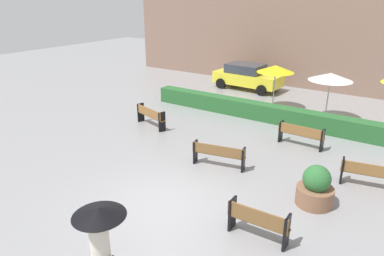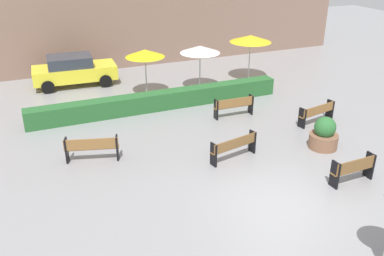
{
  "view_description": "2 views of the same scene",
  "coord_description": "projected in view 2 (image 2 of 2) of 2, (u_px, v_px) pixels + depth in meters",
  "views": [
    {
      "loc": [
        5.49,
        -6.76,
        5.69
      ],
      "look_at": [
        -1.45,
        3.57,
        0.92
      ],
      "focal_mm": 32.95,
      "sensor_mm": 36.0,
      "label": 1
    },
    {
      "loc": [
        -6.23,
        -8.36,
        7.1
      ],
      "look_at": [
        -1.08,
        3.9,
        0.99
      ],
      "focal_mm": 38.97,
      "sensor_mm": 36.0,
      "label": 2
    }
  ],
  "objects": [
    {
      "name": "ground_plane",
      "position": [
        278.0,
        204.0,
        12.16
      ],
      "size": [
        60.0,
        60.0,
        0.0
      ],
      "primitive_type": "plane",
      "color": "gray"
    },
    {
      "name": "parked_car",
      "position": [
        74.0,
        70.0,
        21.64
      ],
      "size": [
        4.29,
        2.15,
        1.57
      ],
      "color": "yellow",
      "rests_on": "ground"
    },
    {
      "name": "patio_umbrella_yellow_far",
      "position": [
        251.0,
        39.0,
        21.74
      ],
      "size": [
        2.18,
        2.18,
        2.45
      ],
      "color": "silver",
      "rests_on": "ground"
    },
    {
      "name": "patio_umbrella_white",
      "position": [
        200.0,
        49.0,
        20.33
      ],
      "size": [
        1.98,
        1.98,
        2.29
      ],
      "color": "silver",
      "rests_on": "ground"
    },
    {
      "name": "hedge_strip",
      "position": [
        160.0,
        101.0,
        18.76
      ],
      "size": [
        11.57,
        0.7,
        0.79
      ],
      "primitive_type": "cube",
      "color": "#28602D",
      "rests_on": "ground"
    },
    {
      "name": "bench_mid_center",
      "position": [
        234.0,
        146.0,
        14.42
      ],
      "size": [
        1.88,
        0.68,
        0.84
      ],
      "color": "brown",
      "rests_on": "ground"
    },
    {
      "name": "bench_far_left",
      "position": [
        92.0,
        147.0,
        14.3
      ],
      "size": [
        1.85,
        0.82,
        0.89
      ],
      "color": "olive",
      "rests_on": "ground"
    },
    {
      "name": "bench_near_right",
      "position": [
        354.0,
        169.0,
        13.02
      ],
      "size": [
        1.55,
        0.4,
        0.88
      ],
      "color": "brown",
      "rests_on": "ground"
    },
    {
      "name": "planter_pot",
      "position": [
        324.0,
        135.0,
        15.23
      ],
      "size": [
        1.04,
        1.04,
        1.22
      ],
      "color": "brown",
      "rests_on": "ground"
    },
    {
      "name": "patio_umbrella_yellow",
      "position": [
        145.0,
        53.0,
        19.54
      ],
      "size": [
        1.86,
        1.86,
        2.31
      ],
      "color": "silver",
      "rests_on": "ground"
    },
    {
      "name": "bench_back_row",
      "position": [
        234.0,
        105.0,
        17.88
      ],
      "size": [
        1.79,
        0.4,
        0.87
      ],
      "color": "olive",
      "rests_on": "ground"
    },
    {
      "name": "bench_far_right",
      "position": [
        317.0,
        112.0,
        17.25
      ],
      "size": [
        1.84,
        0.69,
        0.83
      ],
      "color": "olive",
      "rests_on": "ground"
    }
  ]
}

